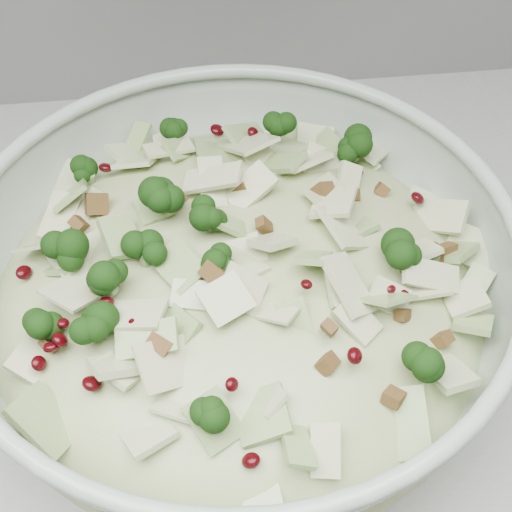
{
  "coord_description": "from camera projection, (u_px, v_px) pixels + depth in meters",
  "views": [
    {
      "loc": [
        0.51,
        1.29,
        1.4
      ],
      "look_at": [
        0.55,
        1.62,
        1.01
      ],
      "focal_mm": 50.0,
      "sensor_mm": 36.0,
      "label": 1
    }
  ],
  "objects": [
    {
      "name": "mixing_bowl",
      "position": [
        238.0,
        300.0,
        0.52
      ],
      "size": [
        0.51,
        0.51,
        0.16
      ],
      "rotation": [
        0.0,
        0.0,
        0.43
      ],
      "color": "#A1B1A2",
      "rests_on": "counter"
    },
    {
      "name": "salad",
      "position": [
        238.0,
        279.0,
        0.5
      ],
      "size": [
        0.46,
        0.46,
        0.16
      ],
      "rotation": [
        0.0,
        0.0,
        0.34
      ],
      "color": "#B1BB80",
      "rests_on": "mixing_bowl"
    }
  ]
}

